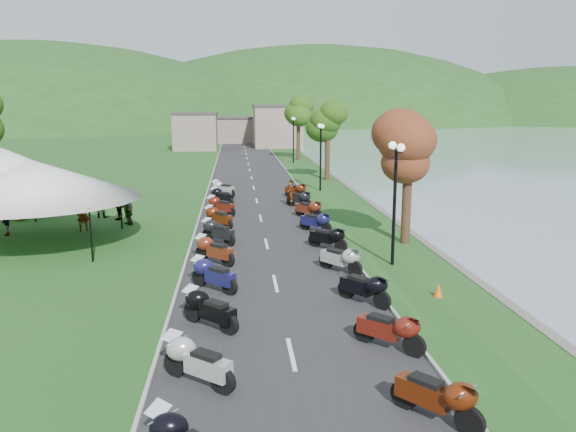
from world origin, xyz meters
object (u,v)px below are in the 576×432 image
object	(u,v)px
vendor_tent_main	(37,203)
pedestrian_c	(7,235)
pedestrian_a	(84,231)
pedestrian_b	(102,217)

from	to	relation	value
vendor_tent_main	pedestrian_c	world-z (taller)	vendor_tent_main
pedestrian_a	pedestrian_b	size ratio (longest dim) A/B	0.95
pedestrian_c	pedestrian_b	bearing A→B (deg)	106.42
pedestrian_a	pedestrian_c	xyz separation A→B (m)	(-3.66, -0.69, 0.00)
vendor_tent_main	pedestrian_a	bearing A→B (deg)	65.96
vendor_tent_main	pedestrian_c	size ratio (longest dim) A/B	4.13
pedestrian_a	vendor_tent_main	bearing A→B (deg)	-143.99
vendor_tent_main	pedestrian_b	world-z (taller)	vendor_tent_main
pedestrian_a	pedestrian_b	world-z (taller)	pedestrian_b
vendor_tent_main	pedestrian_a	xyz separation A→B (m)	(1.28, 2.87, -2.00)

